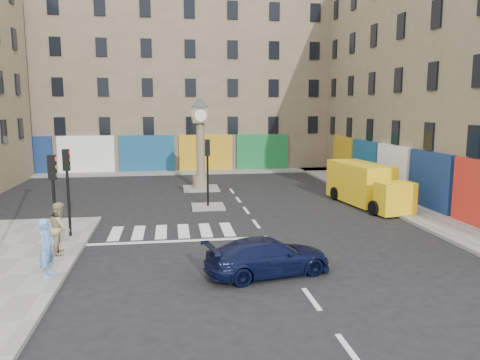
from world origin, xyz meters
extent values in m
plane|color=black|center=(0.00, 0.00, 0.00)|extent=(120.00, 120.00, 0.00)
cube|color=gray|center=(8.70, 10.00, 0.07)|extent=(2.60, 30.00, 0.15)
cube|color=gray|center=(-4.00, 22.20, 0.07)|extent=(32.00, 2.40, 0.15)
cube|color=gray|center=(-2.00, 8.00, 0.06)|extent=(1.80, 1.80, 0.12)
cube|color=gray|center=(-2.00, 14.00, 0.06)|extent=(2.40, 2.40, 0.12)
cube|color=#897A5A|center=(15.00, 10.00, 8.00)|extent=(10.00, 30.00, 16.00)
cube|color=#7E6F54|center=(-4.00, 28.00, 8.50)|extent=(32.00, 10.00, 17.00)
cylinder|color=black|center=(-8.30, 0.20, 1.55)|extent=(0.12, 0.12, 2.80)
cube|color=black|center=(-8.30, 0.20, 3.40)|extent=(0.28, 0.22, 0.90)
cylinder|color=black|center=(-8.30, 2.60, 1.55)|extent=(0.12, 0.12, 2.80)
cube|color=black|center=(-8.30, 2.60, 3.40)|extent=(0.28, 0.22, 0.90)
cylinder|color=black|center=(-2.00, 8.00, 1.52)|extent=(0.12, 0.12, 2.80)
cube|color=black|center=(-2.00, 8.00, 3.37)|extent=(0.28, 0.22, 0.90)
cylinder|color=#897A5A|center=(-2.00, 14.00, 0.52)|extent=(1.10, 1.10, 0.80)
cylinder|color=#897A5A|center=(-2.00, 14.00, 2.72)|extent=(0.56, 0.56, 3.60)
cube|color=#897A5A|center=(-2.00, 14.00, 5.02)|extent=(1.00, 1.00, 1.00)
cylinder|color=white|center=(-2.00, 13.48, 5.02)|extent=(0.80, 0.06, 0.80)
cone|color=#333338|center=(-2.00, 14.00, 5.87)|extent=(1.20, 1.20, 0.70)
imported|color=black|center=(-0.84, -2.79, 0.62)|extent=(4.56, 2.64, 1.24)
cube|color=yellow|center=(6.92, 8.10, 1.22)|extent=(2.55, 4.90, 2.24)
cube|color=yellow|center=(7.39, 4.62, 0.93)|extent=(1.99, 1.41, 1.66)
cube|color=black|center=(7.40, 4.57, 1.32)|extent=(1.76, 1.09, 0.68)
cylinder|color=black|center=(6.37, 4.88, 0.39)|extent=(0.35, 0.81, 0.78)
cylinder|color=black|center=(8.30, 5.14, 0.39)|extent=(0.35, 0.81, 0.78)
cylinder|color=black|center=(5.80, 9.13, 0.39)|extent=(0.35, 0.81, 0.78)
cylinder|color=black|center=(7.73, 9.39, 0.39)|extent=(0.35, 0.81, 0.78)
imported|color=#5F98DA|center=(-8.00, -2.32, 1.11)|extent=(0.57, 0.77, 1.92)
imported|color=tan|center=(-8.14, 0.18, 1.12)|extent=(0.85, 1.03, 1.95)
camera|label=1|loc=(-3.99, -17.56, 5.58)|focal=35.00mm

